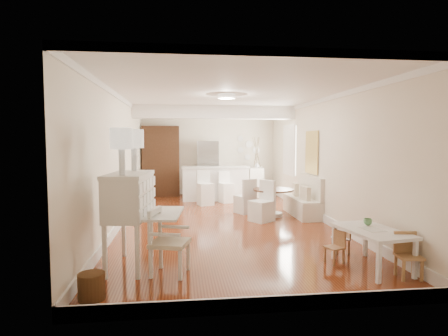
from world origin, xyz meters
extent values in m
plane|color=brown|center=(0.00, 0.00, 0.00)|extent=(9.00, 9.00, 0.00)
cube|color=white|center=(0.00, 0.00, 2.80)|extent=(4.50, 9.00, 0.04)
cube|color=#EEE1CA|center=(0.00, 4.50, 1.40)|extent=(4.50, 0.04, 2.80)
cube|color=#EEE1CA|center=(0.00, -4.50, 1.40)|extent=(4.50, 0.04, 2.80)
cube|color=#EEE1CA|center=(-2.25, 0.00, 1.40)|extent=(0.04, 9.00, 2.80)
cube|color=#EEE1CA|center=(2.25, 0.00, 1.40)|extent=(0.04, 9.00, 2.80)
cube|color=white|center=(0.00, 2.20, 2.62)|extent=(4.50, 0.45, 0.36)
cube|color=tan|center=(2.21, 0.50, 1.55)|extent=(0.04, 0.84, 1.04)
cube|color=white|center=(2.23, 2.40, 1.55)|extent=(0.04, 1.10, 1.40)
cylinder|color=#381E11|center=(-1.20, 4.48, 1.85)|extent=(0.30, 0.03, 0.30)
cylinder|color=white|center=(0.00, -0.50, 2.75)|extent=(0.36, 0.36, 0.08)
cube|color=white|center=(-1.70, -2.83, 0.69)|extent=(1.19, 1.21, 1.38)
cube|color=silver|center=(-1.11, -3.20, 0.46)|extent=(0.65, 0.65, 0.91)
cylinder|color=#54351A|center=(-2.00, -3.93, 0.15)|extent=(0.39, 0.39, 0.31)
cube|color=white|center=(1.77, -3.30, 0.29)|extent=(0.86, 1.24, 0.57)
cube|color=#AA784D|center=(1.33, -3.02, 0.25)|extent=(0.31, 0.31, 0.50)
cube|color=#986A45|center=(1.64, -2.56, 0.25)|extent=(0.25, 0.25, 0.50)
cube|color=tan|center=(2.06, -3.73, 0.31)|extent=(0.34, 0.34, 0.62)
cube|color=silver|center=(1.99, 0.50, 0.49)|extent=(0.52, 1.60, 0.98)
cylinder|color=#482717|center=(1.27, 0.49, 0.33)|extent=(1.02, 1.02, 0.67)
cube|color=white|center=(0.87, -0.03, 0.46)|extent=(0.63, 0.62, 0.93)
cube|color=silver|center=(0.66, 0.97, 0.44)|extent=(0.57, 0.58, 0.88)
cube|color=white|center=(0.10, 3.10, 0.52)|extent=(2.05, 0.65, 1.03)
cube|color=white|center=(-0.26, 2.22, 0.49)|extent=(0.49, 0.49, 0.99)
cube|color=white|center=(0.38, 2.59, 0.46)|extent=(0.47, 0.47, 0.92)
cube|color=#381E11|center=(-1.60, 4.18, 1.15)|extent=(1.20, 0.60, 2.30)
imported|color=silver|center=(0.30, 4.15, 0.90)|extent=(0.75, 0.65, 1.80)
cube|color=beige|center=(1.52, 3.76, 0.47)|extent=(0.59, 1.05, 0.94)
imported|color=#5FA462|center=(1.84, -3.03, 0.62)|extent=(0.16, 0.16, 0.10)
imported|color=white|center=(1.53, 3.73, 1.03)|extent=(0.19, 0.19, 0.16)
camera|label=1|loc=(-0.95, -8.30, 1.85)|focal=30.00mm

